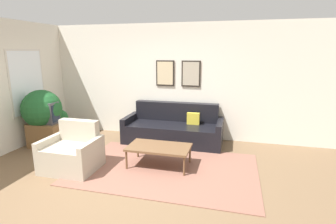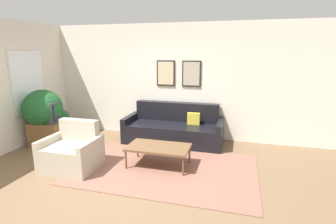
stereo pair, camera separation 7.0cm
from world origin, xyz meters
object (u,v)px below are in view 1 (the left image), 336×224
(armchair, at_px, (72,153))
(tv, at_px, (45,113))
(couch, at_px, (174,129))
(coffee_table, at_px, (159,148))
(potted_plant_tall, at_px, (42,109))

(armchair, bearing_deg, tv, 153.53)
(couch, bearing_deg, armchair, -127.29)
(coffee_table, height_order, armchair, armchair)
(couch, bearing_deg, coffee_table, -87.85)
(couch, xyz_separation_m, armchair, (-1.41, -1.85, -0.01))
(armchair, height_order, potted_plant_tall, potted_plant_tall)
(couch, xyz_separation_m, coffee_table, (0.05, -1.35, 0.05))
(couch, height_order, armchair, couch)
(armchair, bearing_deg, coffee_table, 27.42)
(couch, distance_m, tv, 2.84)
(tv, height_order, armchair, tv)
(potted_plant_tall, bearing_deg, couch, 18.79)
(coffee_table, bearing_deg, potted_plant_tall, 171.44)
(couch, distance_m, potted_plant_tall, 2.94)
(armchair, relative_size, potted_plant_tall, 0.74)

